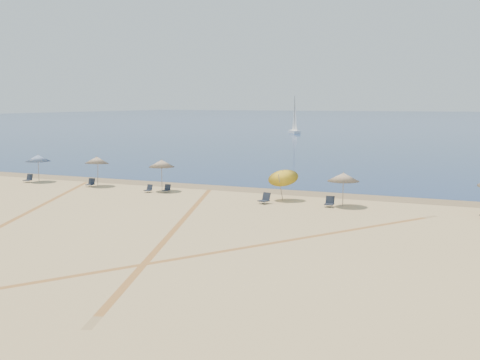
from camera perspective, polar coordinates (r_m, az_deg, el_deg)
The scene contains 16 objects.
ground at distance 24.45m, azimuth -18.96°, elevation -8.89°, with size 160.00×160.00×0.00m, color tan.
ocean at distance 242.88m, azimuth 19.45°, elevation 5.73°, with size 500.00×500.00×0.00m, color #0C2151.
wet_sand at distance 44.75m, azimuth 2.01°, elevation -1.01°, with size 500.00×500.00×0.00m, color olive.
umbrella_0 at distance 52.18m, azimuth -19.51°, elevation 2.06°, with size 2.11×2.11×2.38m.
umbrella_1 at distance 48.07m, azimuth -14.09°, elevation 1.93°, with size 1.99×2.02×2.48m.
umbrella_2 at distance 44.42m, azimuth -7.83°, elevation 1.65°, with size 2.00×2.00×2.49m.
umbrella_3 at distance 39.92m, azimuth 4.28°, elevation 0.54°, with size 2.13×2.15×2.56m.
umbrella_4 at distance 38.16m, azimuth 10.27°, elevation 0.29°, with size 2.12×2.12×2.29m.
chair_0 at distance 52.32m, azimuth -20.35°, elevation 0.12°, with size 0.60×0.70×0.70m.
chair_1 at distance 48.13m, azimuth -14.66°, elevation -0.29°, with size 0.63×0.71×0.67m.
chair_2 at distance 44.19m, azimuth -9.10°, elevation -0.88°, with size 0.55×0.62×0.59m.
chair_3 at distance 44.03m, azimuth -7.31°, elevation -0.87°, with size 0.51×0.59×0.59m.
chair_4 at distance 38.82m, azimuth 2.50°, elevation -1.88°, with size 0.81×0.87×0.74m.
chair_5 at distance 38.05m, azimuth 8.93°, elevation -2.20°, with size 0.60×0.69×0.70m.
sailboat_1 at distance 127.75m, azimuth 5.46°, elevation 5.79°, with size 4.09×5.37×8.15m.
tire_tracks at distance 31.96m, azimuth -10.26°, elevation -4.70°, with size 53.79×41.98×0.00m.
Camera 1 is at (15.90, -17.27, 6.84)m, focal length 42.77 mm.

